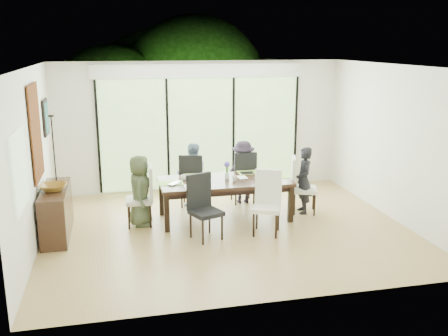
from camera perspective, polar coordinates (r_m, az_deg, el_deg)
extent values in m
cube|color=olive|center=(8.49, 0.37, -7.00)|extent=(6.00, 5.00, 0.01)
cube|color=white|center=(7.92, 0.40, 11.60)|extent=(6.00, 5.00, 0.01)
cube|color=white|center=(10.52, -2.70, 4.80)|extent=(6.00, 0.02, 2.70)
cube|color=silver|center=(5.76, 6.02, -3.19)|extent=(6.00, 0.02, 2.70)
cube|color=silver|center=(7.99, -21.14, 0.85)|extent=(0.02, 5.00, 2.70)
cube|color=silver|center=(9.24, 18.92, 2.73)|extent=(0.02, 5.00, 2.70)
cube|color=#598C3F|center=(10.50, -2.65, 3.96)|extent=(4.20, 0.02, 2.30)
cube|color=white|center=(10.34, -2.73, 11.05)|extent=(4.40, 0.06, 0.28)
cube|color=black|center=(10.35, -14.19, 3.38)|extent=(0.05, 0.04, 2.30)
cube|color=black|center=(10.40, -6.45, 3.78)|extent=(0.05, 0.04, 2.30)
cube|color=black|center=(10.63, 1.08, 4.10)|extent=(0.05, 0.04, 2.30)
cube|color=black|center=(11.04, 8.18, 4.34)|extent=(0.05, 0.04, 2.30)
cube|color=#8CAD7F|center=(6.80, -22.31, -0.18)|extent=(0.02, 0.90, 1.00)
cube|color=#4F2E22|center=(11.68, -3.38, -1.30)|extent=(6.00, 1.80, 0.10)
cube|color=brown|center=(12.30, -4.02, 2.37)|extent=(6.00, 0.08, 0.06)
sphere|color=#14380F|center=(13.01, -12.68, 6.68)|extent=(3.20, 3.20, 3.20)
sphere|color=#14380F|center=(13.74, -3.47, 8.89)|extent=(4.00, 4.00, 4.00)
sphere|color=#14380F|center=(13.44, 4.76, 6.43)|extent=(2.80, 2.80, 2.80)
sphere|color=#14380F|center=(14.33, -7.90, 8.28)|extent=(3.60, 3.60, 3.60)
cube|color=black|center=(8.77, 0.10, -1.54)|extent=(2.28, 1.05, 0.06)
cube|color=black|center=(8.79, 0.10, -2.08)|extent=(2.09, 0.86, 0.10)
cube|color=black|center=(8.31, -6.56, -5.13)|extent=(0.09, 0.09, 0.66)
cube|color=black|center=(8.78, 7.63, -4.09)|extent=(0.09, 0.09, 0.66)
cube|color=black|center=(9.12, -7.15, -3.37)|extent=(0.09, 0.09, 0.66)
cube|color=black|center=(9.55, 5.86, -2.53)|extent=(0.09, 0.09, 0.66)
imported|color=#424E34|center=(8.60, -9.58, -2.56)|extent=(0.45, 0.62, 1.23)
imported|color=black|center=(9.22, 9.11, -1.40)|extent=(0.42, 0.61, 1.23)
imported|color=#7085A2|center=(9.49, -3.66, -0.79)|extent=(0.58, 0.38, 1.23)
imported|color=black|center=(9.69, 2.19, -0.45)|extent=(0.60, 0.40, 1.23)
cube|color=#84C144|center=(8.61, -6.09, -1.70)|extent=(0.42, 0.30, 0.01)
cube|color=#84C245|center=(9.01, 6.00, -0.98)|extent=(0.42, 0.30, 0.01)
cube|color=#8DA43A|center=(9.06, -3.24, -0.84)|extent=(0.42, 0.30, 0.01)
cube|color=#84AD3D|center=(9.27, 2.87, -0.49)|extent=(0.42, 0.30, 0.01)
cube|color=white|center=(8.38, -3.13, -2.10)|extent=(0.42, 0.30, 0.01)
cube|color=black|center=(9.02, -2.56, -0.84)|extent=(0.25, 0.17, 0.01)
cube|color=black|center=(9.20, 2.65, -0.54)|extent=(0.23, 0.16, 0.01)
cube|color=white|center=(8.89, 4.57, -1.16)|extent=(0.29, 0.21, 0.00)
cube|color=white|center=(8.37, -3.13, -2.00)|extent=(0.25, 0.25, 0.02)
cube|color=orange|center=(8.37, -3.13, -1.89)|extent=(0.19, 0.19, 0.01)
cylinder|color=silver|center=(8.81, 0.34, -0.90)|extent=(0.08, 0.08, 0.11)
cylinder|color=#337226|center=(8.78, 0.34, -0.18)|extent=(0.04, 0.04, 0.15)
sphere|color=#5F52CD|center=(8.75, 0.34, 0.43)|extent=(0.10, 0.10, 0.10)
imported|color=silver|center=(8.52, -5.34, -1.78)|extent=(0.36, 0.37, 0.02)
imported|color=white|center=(8.77, -4.59, -1.08)|extent=(0.16, 0.16, 0.09)
imported|color=white|center=(8.69, 1.21, -1.20)|extent=(0.12, 0.12, 0.09)
imported|color=white|center=(9.05, 4.91, -0.61)|extent=(0.13, 0.13, 0.09)
imported|color=white|center=(8.86, 1.60, -1.13)|extent=(0.17, 0.22, 0.02)
cube|color=black|center=(8.53, -18.60, -4.80)|extent=(0.40, 1.41, 0.79)
imported|color=brown|center=(8.30, -18.91, -2.09)|extent=(0.42, 0.42, 0.10)
cylinder|color=black|center=(8.74, -18.60, -1.50)|extent=(0.09, 0.09, 0.04)
cylinder|color=black|center=(8.62, -18.88, 2.06)|extent=(0.02, 0.02, 1.10)
cylinder|color=black|center=(8.53, -19.18, 5.65)|extent=(0.09, 0.09, 0.03)
cylinder|color=silver|center=(8.52, -19.21, 6.00)|extent=(0.03, 0.03, 0.09)
cube|color=brown|center=(8.31, -20.70, 3.83)|extent=(0.02, 1.00, 1.50)
cube|color=black|center=(9.58, -19.71, 5.48)|extent=(0.03, 0.55, 0.65)
cube|color=#184D4D|center=(9.57, -19.59, 5.49)|extent=(0.01, 0.45, 0.55)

